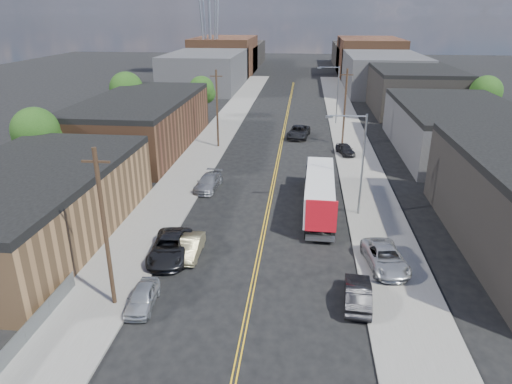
% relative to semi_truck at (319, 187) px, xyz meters
% --- Properties ---
extents(ground, '(260.00, 260.00, 0.00)m').
position_rel_semi_truck_xyz_m(ground, '(-4.50, 33.96, -2.08)').
color(ground, black).
rests_on(ground, ground).
extents(centerline, '(0.32, 120.00, 0.01)m').
position_rel_semi_truck_xyz_m(centerline, '(-4.50, 18.96, -2.07)').
color(centerline, gold).
rests_on(centerline, ground).
extents(sidewalk_left, '(5.00, 140.00, 0.15)m').
position_rel_semi_truck_xyz_m(sidewalk_left, '(-14.00, 18.96, -2.00)').
color(sidewalk_left, slate).
rests_on(sidewalk_left, ground).
extents(sidewalk_right, '(5.00, 140.00, 0.15)m').
position_rel_semi_truck_xyz_m(sidewalk_right, '(5.00, 18.96, -2.00)').
color(sidewalk_right, slate).
rests_on(sidewalk_right, ground).
extents(warehouse_tan, '(12.00, 22.00, 5.60)m').
position_rel_semi_truck_xyz_m(warehouse_tan, '(-22.50, -8.04, 0.72)').
color(warehouse_tan, brown).
rests_on(warehouse_tan, ground).
extents(warehouse_brown, '(12.00, 26.00, 6.60)m').
position_rel_semi_truck_xyz_m(warehouse_brown, '(-22.50, 17.96, 1.22)').
color(warehouse_brown, '#533321').
rests_on(warehouse_brown, ground).
extents(industrial_right_b, '(14.00, 24.00, 6.10)m').
position_rel_semi_truck_xyz_m(industrial_right_b, '(17.50, 19.96, 0.97)').
color(industrial_right_b, '#343437').
rests_on(industrial_right_b, ground).
extents(industrial_right_c, '(14.00, 22.00, 7.60)m').
position_rel_semi_truck_xyz_m(industrial_right_c, '(17.50, 45.96, 1.72)').
color(industrial_right_c, black).
rests_on(industrial_right_c, ground).
extents(skyline_left_a, '(16.00, 30.00, 8.00)m').
position_rel_semi_truck_xyz_m(skyline_left_a, '(-24.50, 68.96, 1.92)').
color(skyline_left_a, '#343437').
rests_on(skyline_left_a, ground).
extents(skyline_right_a, '(16.00, 30.00, 8.00)m').
position_rel_semi_truck_xyz_m(skyline_right_a, '(15.50, 68.96, 1.92)').
color(skyline_right_a, '#343437').
rests_on(skyline_right_a, ground).
extents(skyline_left_b, '(16.00, 26.00, 10.00)m').
position_rel_semi_truck_xyz_m(skyline_left_b, '(-24.50, 93.96, 2.92)').
color(skyline_left_b, '#533321').
rests_on(skyline_left_b, ground).
extents(skyline_right_b, '(16.00, 26.00, 10.00)m').
position_rel_semi_truck_xyz_m(skyline_right_b, '(15.50, 93.96, 2.92)').
color(skyline_right_b, '#533321').
rests_on(skyline_right_b, ground).
extents(skyline_left_c, '(16.00, 40.00, 7.00)m').
position_rel_semi_truck_xyz_m(skyline_left_c, '(-24.50, 113.96, 1.42)').
color(skyline_left_c, black).
rests_on(skyline_left_c, ground).
extents(skyline_right_c, '(16.00, 40.00, 7.00)m').
position_rel_semi_truck_xyz_m(skyline_right_c, '(15.50, 113.96, 1.42)').
color(skyline_right_c, black).
rests_on(skyline_right_c, ground).
extents(streetlight_near, '(3.39, 0.25, 9.00)m').
position_rel_semi_truck_xyz_m(streetlight_near, '(3.10, -1.04, 3.25)').
color(streetlight_near, gray).
rests_on(streetlight_near, ground).
extents(streetlight_far, '(3.39, 0.25, 9.00)m').
position_rel_semi_truck_xyz_m(streetlight_far, '(3.10, 33.96, 3.25)').
color(streetlight_far, gray).
rests_on(streetlight_far, ground).
extents(utility_pole_left_near, '(1.60, 0.26, 10.00)m').
position_rel_semi_truck_xyz_m(utility_pole_left_near, '(-12.70, -16.04, 3.06)').
color(utility_pole_left_near, black).
rests_on(utility_pole_left_near, ground).
extents(utility_pole_left_far, '(1.60, 0.26, 10.00)m').
position_rel_semi_truck_xyz_m(utility_pole_left_far, '(-12.70, 18.96, 3.06)').
color(utility_pole_left_far, black).
rests_on(utility_pole_left_far, ground).
extents(utility_pole_right, '(1.60, 0.26, 10.00)m').
position_rel_semi_truck_xyz_m(utility_pole_right, '(3.70, 21.96, 3.06)').
color(utility_pole_right, black).
rests_on(utility_pole_right, ground).
extents(tree_left_near, '(4.85, 4.76, 7.91)m').
position_rel_semi_truck_xyz_m(tree_left_near, '(-28.44, 3.96, 3.10)').
color(tree_left_near, black).
rests_on(tree_left_near, ground).
extents(tree_left_mid, '(5.10, 5.04, 8.37)m').
position_rel_semi_truck_xyz_m(tree_left_mid, '(-28.44, 28.96, 3.41)').
color(tree_left_mid, black).
rests_on(tree_left_mid, ground).
extents(tree_left_far, '(4.35, 4.20, 6.97)m').
position_rel_semi_truck_xyz_m(tree_left_far, '(-18.44, 35.96, 2.49)').
color(tree_left_far, black).
rests_on(tree_left_far, ground).
extents(tree_right_far, '(4.85, 4.76, 7.91)m').
position_rel_semi_truck_xyz_m(tree_right_far, '(25.56, 33.96, 3.10)').
color(tree_right_far, black).
rests_on(tree_right_far, ground).
extents(semi_truck, '(2.69, 14.00, 3.65)m').
position_rel_semi_truck_xyz_m(semi_truck, '(0.00, 0.00, 0.00)').
color(semi_truck, '#BDBDBD').
rests_on(semi_truck, ground).
extents(car_left_a, '(1.77, 3.90, 1.30)m').
position_rel_semi_truck_xyz_m(car_left_a, '(-10.90, -16.04, -1.43)').
color(car_left_a, '#B9BCBF').
rests_on(car_left_a, ground).
extents(car_left_b, '(1.50, 4.18, 1.37)m').
position_rel_semi_truck_xyz_m(car_left_b, '(-9.50, -9.62, -1.39)').
color(car_left_b, '#7D7451').
rests_on(car_left_b, ground).
extents(car_left_c, '(3.16, 5.96, 1.60)m').
position_rel_semi_truck_xyz_m(car_left_c, '(-10.90, -10.04, -1.28)').
color(car_left_c, black).
rests_on(car_left_c, ground).
extents(car_left_d, '(2.50, 5.14, 1.44)m').
position_rel_semi_truck_xyz_m(car_left_d, '(-10.90, 3.76, -1.35)').
color(car_left_d, '#939598').
rests_on(car_left_d, ground).
extents(car_right_oncoming, '(1.87, 4.55, 1.47)m').
position_rel_semi_truck_xyz_m(car_right_oncoming, '(2.10, -14.39, -1.34)').
color(car_right_oncoming, black).
rests_on(car_right_oncoming, ground).
extents(car_right_lot_a, '(3.13, 5.52, 1.45)m').
position_rel_semi_truck_xyz_m(car_right_lot_a, '(4.39, -10.04, -1.20)').
color(car_right_lot_a, '#A8AAAD').
rests_on(car_right_lot_a, sidewalk_right).
extents(car_right_lot_c, '(2.56, 4.14, 1.31)m').
position_rel_semi_truck_xyz_m(car_right_lot_c, '(3.70, 16.93, -1.27)').
color(car_right_lot_c, black).
rests_on(car_right_lot_c, sidewalk_right).
extents(car_ahead_truck, '(3.51, 6.21, 1.64)m').
position_rel_semi_truck_xyz_m(car_ahead_truck, '(-2.23, 25.03, -1.26)').
color(car_ahead_truck, black).
rests_on(car_ahead_truck, ground).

